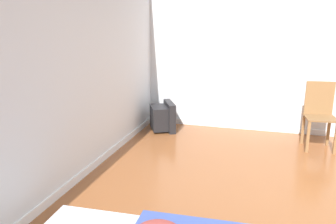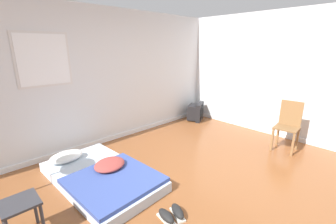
{
  "view_description": "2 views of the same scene",
  "coord_description": "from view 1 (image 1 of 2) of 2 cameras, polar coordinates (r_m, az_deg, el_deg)",
  "views": [
    {
      "loc": [
        -2.51,
        0.61,
        1.66
      ],
      "look_at": [
        0.98,
        1.63,
        0.71
      ],
      "focal_mm": 35.0,
      "sensor_mm": 36.0,
      "label": 1
    },
    {
      "loc": [
        -2.05,
        -1.48,
        1.88
      ],
      "look_at": [
        0.79,
        1.49,
        0.68
      ],
      "focal_mm": 24.0,
      "sensor_mm": 36.0,
      "label": 2
    }
  ],
  "objects": [
    {
      "name": "wall_back",
      "position": [
        3.17,
        -21.13,
        6.99
      ],
      "size": [
        8.11,
        0.08,
        2.6
      ],
      "color": "silver",
      "rests_on": "ground_plane"
    },
    {
      "name": "wall_right",
      "position": [
        5.44,
        23.0,
        9.59
      ],
      "size": [
        0.08,
        7.39,
        2.6
      ],
      "color": "silver",
      "rests_on": "ground_plane"
    },
    {
      "name": "crt_tv",
      "position": [
        5.37,
        -0.82,
        -0.86
      ],
      "size": [
        0.59,
        0.53,
        0.47
      ],
      "color": "black",
      "rests_on": "ground_plane"
    },
    {
      "name": "wooden_chair",
      "position": [
        5.01,
        24.87,
        0.27
      ],
      "size": [
        0.43,
        0.43,
        0.92
      ],
      "color": "olive",
      "rests_on": "ground_plane"
    }
  ]
}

